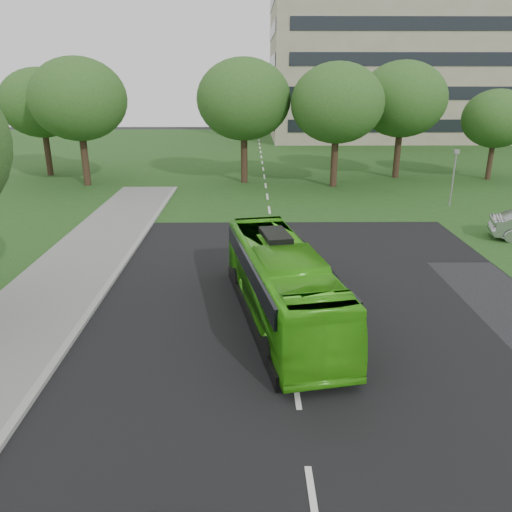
# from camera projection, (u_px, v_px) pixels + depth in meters

# --- Properties ---
(ground) EXTENTS (160.00, 160.00, 0.00)m
(ground) POSITION_uv_depth(u_px,v_px,m) (290.00, 351.00, 15.68)
(ground) COLOR black
(ground) RESTS_ON ground
(street_surfaces) EXTENTS (120.00, 120.00, 0.15)m
(street_surfaces) POSITION_uv_depth(u_px,v_px,m) (262.00, 194.00, 37.12)
(street_surfaces) COLOR black
(street_surfaces) RESTS_ON ground
(office_building) EXTENTS (40.10, 20.10, 25.00)m
(office_building) POSITION_uv_depth(u_px,v_px,m) (414.00, 47.00, 70.18)
(office_building) COLOR gray
(office_building) RESTS_ON ground
(tree_park_a) EXTENTS (7.38, 7.38, 9.81)m
(tree_park_a) POSITION_uv_depth(u_px,v_px,m) (78.00, 99.00, 38.23)
(tree_park_a) COLOR black
(tree_park_a) RESTS_ON ground
(tree_park_b) EXTENTS (7.47, 7.47, 9.79)m
(tree_park_b) POSITION_uv_depth(u_px,v_px,m) (244.00, 100.00, 39.34)
(tree_park_b) COLOR black
(tree_park_b) RESTS_ON ground
(tree_park_c) EXTENTS (7.09, 7.09, 9.42)m
(tree_park_c) POSITION_uv_depth(u_px,v_px,m) (337.00, 103.00, 37.83)
(tree_park_c) COLOR black
(tree_park_c) RESTS_ON ground
(tree_park_d) EXTENTS (7.29, 7.29, 9.65)m
(tree_park_d) POSITION_uv_depth(u_px,v_px,m) (402.00, 99.00, 41.46)
(tree_park_d) COLOR black
(tree_park_d) RESTS_ON ground
(tree_park_e) EXTENTS (5.56, 5.56, 7.42)m
(tree_park_e) POSITION_uv_depth(u_px,v_px,m) (497.00, 119.00, 41.09)
(tree_park_e) COLOR black
(tree_park_e) RESTS_ON ground
(tree_park_f) EXTENTS (6.84, 6.84, 9.13)m
(tree_park_f) POSITION_uv_depth(u_px,v_px,m) (41.00, 103.00, 42.59)
(tree_park_f) COLOR black
(tree_park_f) RESTS_ON ground
(bus) EXTENTS (4.06, 10.03, 2.72)m
(bus) POSITION_uv_depth(u_px,v_px,m) (281.00, 283.00, 17.38)
(bus) COLOR #43BB18
(bus) RESTS_ON ground
(camera_pole) EXTENTS (0.36, 0.33, 3.78)m
(camera_pole) POSITION_uv_depth(u_px,v_px,m) (454.00, 170.00, 32.85)
(camera_pole) COLOR gray
(camera_pole) RESTS_ON ground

